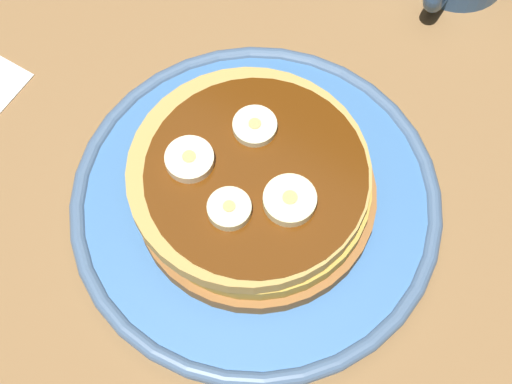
# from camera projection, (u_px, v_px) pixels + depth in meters

# --- Properties ---
(ground_plane) EXTENTS (1.40, 1.40, 0.03)m
(ground_plane) POSITION_uv_depth(u_px,v_px,m) (256.00, 217.00, 0.57)
(ground_plane) COLOR olive
(plate) EXTENTS (0.27, 0.27, 0.02)m
(plate) POSITION_uv_depth(u_px,v_px,m) (256.00, 203.00, 0.54)
(plate) COLOR #3F72B2
(plate) RESTS_ON ground_plane
(pancake_stack) EXTENTS (0.17, 0.18, 0.04)m
(pancake_stack) POSITION_uv_depth(u_px,v_px,m) (258.00, 186.00, 0.52)
(pancake_stack) COLOR #996233
(pancake_stack) RESTS_ON plate
(banana_slice_0) EXTENTS (0.03, 0.03, 0.01)m
(banana_slice_0) POSITION_uv_depth(u_px,v_px,m) (235.00, 213.00, 0.48)
(banana_slice_0) COLOR #EBEBB3
(banana_slice_0) RESTS_ON pancake_stack
(banana_slice_1) EXTENTS (0.03, 0.03, 0.01)m
(banana_slice_1) POSITION_uv_depth(u_px,v_px,m) (190.00, 160.00, 0.50)
(banana_slice_1) COLOR #FDF1C4
(banana_slice_1) RESTS_ON pancake_stack
(banana_slice_2) EXTENTS (0.04, 0.04, 0.01)m
(banana_slice_2) POSITION_uv_depth(u_px,v_px,m) (290.00, 201.00, 0.48)
(banana_slice_2) COLOR #F4F0B2
(banana_slice_2) RESTS_ON pancake_stack
(banana_slice_3) EXTENTS (0.03, 0.03, 0.01)m
(banana_slice_3) POSITION_uv_depth(u_px,v_px,m) (255.00, 127.00, 0.51)
(banana_slice_3) COLOR #EBECB9
(banana_slice_3) RESTS_ON pancake_stack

